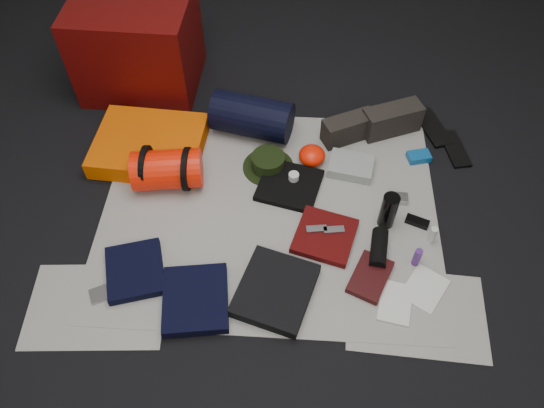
# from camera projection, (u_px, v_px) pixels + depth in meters

# --- Properties ---
(floor) EXTENTS (4.50, 4.50, 0.02)m
(floor) POSITION_uv_depth(u_px,v_px,m) (270.00, 211.00, 2.57)
(floor) COLOR black
(floor) RESTS_ON ground
(newspaper_mat) EXTENTS (1.60, 1.30, 0.01)m
(newspaper_mat) POSITION_uv_depth(u_px,v_px,m) (270.00, 210.00, 2.55)
(newspaper_mat) COLOR #B4AFA6
(newspaper_mat) RESTS_ON floor
(newspaper_sheet_front_left) EXTENTS (0.61, 0.44, 0.00)m
(newspaper_sheet_front_left) POSITION_uv_depth(u_px,v_px,m) (97.00, 305.00, 2.25)
(newspaper_sheet_front_left) COLOR #B4AFA6
(newspaper_sheet_front_left) RESTS_ON floor
(newspaper_sheet_front_right) EXTENTS (0.60, 0.43, 0.00)m
(newspaper_sheet_front_right) POSITION_uv_depth(u_px,v_px,m) (416.00, 312.00, 2.23)
(newspaper_sheet_front_right) COLOR #B4AFA6
(newspaper_sheet_front_right) RESTS_ON floor
(red_cabinet) EXTENTS (0.64, 0.54, 0.52)m
(red_cabinet) POSITION_uv_depth(u_px,v_px,m) (137.00, 45.00, 2.92)
(red_cabinet) COLOR #500705
(red_cabinet) RESTS_ON floor
(sleeping_pad) EXTENTS (0.57, 0.48, 0.10)m
(sleeping_pad) POSITION_uv_depth(u_px,v_px,m) (149.00, 145.00, 2.74)
(sleeping_pad) COLOR #EB5802
(sleeping_pad) RESTS_ON newspaper_mat
(stuff_sack) EXTENTS (0.36, 0.24, 0.20)m
(stuff_sack) POSITION_uv_depth(u_px,v_px,m) (167.00, 170.00, 2.58)
(stuff_sack) COLOR #FA1B04
(stuff_sack) RESTS_ON newspaper_mat
(sack_strap_left) EXTENTS (0.02, 0.22, 0.22)m
(sack_strap_left) POSITION_uv_depth(u_px,v_px,m) (147.00, 167.00, 2.57)
(sack_strap_left) COLOR black
(sack_strap_left) RESTS_ON newspaper_mat
(sack_strap_right) EXTENTS (0.03, 0.22, 0.22)m
(sack_strap_right) POSITION_uv_depth(u_px,v_px,m) (187.00, 169.00, 2.57)
(sack_strap_right) COLOR black
(sack_strap_right) RESTS_ON newspaper_mat
(navy_duffel) EXTENTS (0.46, 0.31, 0.22)m
(navy_duffel) POSITION_uv_depth(u_px,v_px,m) (252.00, 116.00, 2.79)
(navy_duffel) COLOR black
(navy_duffel) RESTS_ON newspaper_mat
(boonie_brim) EXTENTS (0.31, 0.31, 0.01)m
(boonie_brim) POSITION_uv_depth(u_px,v_px,m) (268.00, 167.00, 2.71)
(boonie_brim) COLOR black
(boonie_brim) RESTS_ON newspaper_mat
(boonie_crown) EXTENTS (0.17, 0.17, 0.08)m
(boonie_crown) POSITION_uv_depth(u_px,v_px,m) (268.00, 162.00, 2.68)
(boonie_crown) COLOR black
(boonie_crown) RESTS_ON boonie_brim
(hiking_boot_left) EXTENTS (0.30, 0.22, 0.14)m
(hiking_boot_left) POSITION_uv_depth(u_px,v_px,m) (348.00, 128.00, 2.79)
(hiking_boot_left) COLOR black
(hiking_boot_left) RESTS_ON newspaper_mat
(hiking_boot_right) EXTENTS (0.33, 0.23, 0.16)m
(hiking_boot_right) POSITION_uv_depth(u_px,v_px,m) (392.00, 120.00, 2.82)
(hiking_boot_right) COLOR black
(hiking_boot_right) RESTS_ON newspaper_mat
(flip_flop_left) EXTENTS (0.20, 0.31, 0.02)m
(flip_flop_left) POSITION_uv_depth(u_px,v_px,m) (432.00, 127.00, 2.89)
(flip_flop_left) COLOR black
(flip_flop_left) RESTS_ON floor
(flip_flop_right) EXTENTS (0.14, 0.27, 0.01)m
(flip_flop_right) POSITION_uv_depth(u_px,v_px,m) (455.00, 149.00, 2.79)
(flip_flop_right) COLOR black
(flip_flop_right) RESTS_ON floor
(trousers_navy_a) EXTENTS (0.31, 0.33, 0.04)m
(trousers_navy_a) POSITION_uv_depth(u_px,v_px,m) (135.00, 271.00, 2.32)
(trousers_navy_a) COLOR black
(trousers_navy_a) RESTS_ON newspaper_mat
(trousers_navy_b) EXTENTS (0.31, 0.35, 0.05)m
(trousers_navy_b) POSITION_uv_depth(u_px,v_px,m) (196.00, 299.00, 2.23)
(trousers_navy_b) COLOR black
(trousers_navy_b) RESTS_ON newspaper_mat
(trousers_charcoal) EXTENTS (0.39, 0.42, 0.05)m
(trousers_charcoal) POSITION_uv_depth(u_px,v_px,m) (275.00, 290.00, 2.26)
(trousers_charcoal) COLOR black
(trousers_charcoal) RESTS_ON newspaper_mat
(black_tshirt) EXTENTS (0.35, 0.33, 0.03)m
(black_tshirt) POSITION_uv_depth(u_px,v_px,m) (289.00, 185.00, 2.63)
(black_tshirt) COLOR black
(black_tshirt) RESTS_ON newspaper_mat
(red_shirt) EXTENTS (0.32, 0.32, 0.03)m
(red_shirt) POSITION_uv_depth(u_px,v_px,m) (325.00, 236.00, 2.44)
(red_shirt) COLOR #4A0808
(red_shirt) RESTS_ON newspaper_mat
(orange_stuff_sack) EXTENTS (0.15, 0.15, 0.09)m
(orange_stuff_sack) POSITION_uv_depth(u_px,v_px,m) (312.00, 155.00, 2.71)
(orange_stuff_sack) COLOR #FA1B04
(orange_stuff_sack) RESTS_ON newspaper_mat
(first_aid_pouch) EXTENTS (0.25, 0.20, 0.05)m
(first_aid_pouch) POSITION_uv_depth(u_px,v_px,m) (351.00, 166.00, 2.68)
(first_aid_pouch) COLOR gray
(first_aid_pouch) RESTS_ON newspaper_mat
(water_bottle) EXTENTS (0.10, 0.10, 0.19)m
(water_bottle) POSITION_uv_depth(u_px,v_px,m) (388.00, 211.00, 2.43)
(water_bottle) COLOR black
(water_bottle) RESTS_ON newspaper_mat
(speaker) EXTENTS (0.10, 0.20, 0.07)m
(speaker) POSITION_uv_depth(u_px,v_px,m) (379.00, 248.00, 2.37)
(speaker) COLOR black
(speaker) RESTS_ON newspaper_mat
(compact_camera) EXTENTS (0.09, 0.06, 0.04)m
(compact_camera) POSITION_uv_depth(u_px,v_px,m) (398.00, 198.00, 2.57)
(compact_camera) COLOR #A4A3A8
(compact_camera) RESTS_ON newspaper_mat
(cyan_case) EXTENTS (0.13, 0.10, 0.04)m
(cyan_case) POSITION_uv_depth(u_px,v_px,m) (419.00, 157.00, 2.74)
(cyan_case) COLOR #0E4E8A
(cyan_case) RESTS_ON newspaper_mat
(toiletry_purple) EXTENTS (0.04, 0.04, 0.10)m
(toiletry_purple) POSITION_uv_depth(u_px,v_px,m) (417.00, 257.00, 2.33)
(toiletry_purple) COLOR #4E2475
(toiletry_purple) RESTS_ON newspaper_mat
(toiletry_clear) EXTENTS (0.04, 0.04, 0.10)m
(toiletry_clear) POSITION_uv_depth(u_px,v_px,m) (432.00, 235.00, 2.40)
(toiletry_clear) COLOR silver
(toiletry_clear) RESTS_ON newspaper_mat
(paperback_book) EXTENTS (0.22, 0.26, 0.03)m
(paperback_book) POSITION_uv_depth(u_px,v_px,m) (370.00, 277.00, 2.31)
(paperback_book) COLOR black
(paperback_book) RESTS_ON newspaper_mat
(map_booklet) EXTENTS (0.17, 0.22, 0.01)m
(map_booklet) POSITION_uv_depth(u_px,v_px,m) (395.00, 303.00, 2.25)
(map_booklet) COLOR silver
(map_booklet) RESTS_ON newspaper_mat
(map_printout) EXTENTS (0.24, 0.25, 0.01)m
(map_printout) POSITION_uv_depth(u_px,v_px,m) (425.00, 288.00, 2.29)
(map_printout) COLOR silver
(map_printout) RESTS_ON newspaper_mat
(sunglasses) EXTENTS (0.12, 0.08, 0.03)m
(sunglasses) POSITION_uv_depth(u_px,v_px,m) (417.00, 222.00, 2.49)
(sunglasses) COLOR black
(sunglasses) RESTS_ON newspaper_mat
(key_cluster) EXTENTS (0.10, 0.10, 0.01)m
(key_cluster) POSITION_uv_depth(u_px,v_px,m) (99.00, 295.00, 2.27)
(key_cluster) COLOR #A4A3A8
(key_cluster) RESTS_ON newspaper_mat
(tape_roll) EXTENTS (0.05, 0.05, 0.04)m
(tape_roll) POSITION_uv_depth(u_px,v_px,m) (294.00, 177.00, 2.62)
(tape_roll) COLOR beige
(tape_roll) RESTS_ON black_tshirt
(energy_bar_a) EXTENTS (0.10, 0.05, 0.01)m
(energy_bar_a) POSITION_uv_depth(u_px,v_px,m) (316.00, 229.00, 2.43)
(energy_bar_a) COLOR #A4A3A8
(energy_bar_a) RESTS_ON red_shirt
(energy_bar_b) EXTENTS (0.10, 0.05, 0.01)m
(energy_bar_b) POSITION_uv_depth(u_px,v_px,m) (334.00, 230.00, 2.43)
(energy_bar_b) COLOR #A4A3A8
(energy_bar_b) RESTS_ON red_shirt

